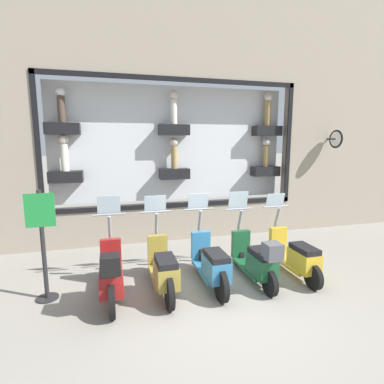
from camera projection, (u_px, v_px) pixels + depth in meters
The scene contains 8 objects.
ground_plane at pixel (222, 305), 4.87m from camera, with size 120.00×120.00×0.00m, color gray.
building_facade at pixel (174, 74), 7.59m from camera, with size 1.18×36.00×8.44m.
scooter_yellow_0 at pixel (295, 256), 5.85m from camera, with size 1.79×0.61×1.52m.
scooter_green_1 at pixel (256, 259), 5.56m from camera, with size 1.79×0.60×1.60m.
scooter_teal_2 at pixel (211, 263), 5.40m from camera, with size 1.81×0.61×1.60m.
scooter_olive_3 at pixel (163, 269), 5.18m from camera, with size 1.81×0.60×1.60m.
scooter_red_4 at pixel (111, 273), 4.89m from camera, with size 1.81×0.61×1.64m.
shop_sign_post at pixel (43, 241), 4.88m from camera, with size 0.36×0.45×1.86m.
Camera 1 is at (-4.21, 1.66, 2.61)m, focal length 28.00 mm.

